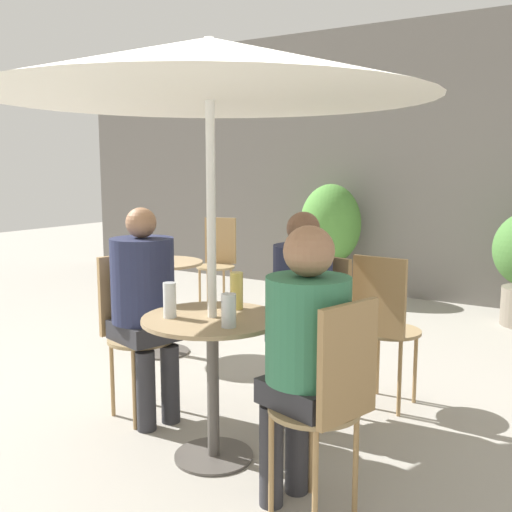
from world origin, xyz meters
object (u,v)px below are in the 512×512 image
bistro_chair_2 (132,320)px  beer_glass_1 (229,310)px  bistro_chair_0 (331,392)px  bistro_chair_1 (318,322)px  potted_plant_0 (330,235)px  umbrella (209,70)px  bistro_chair_5 (218,256)px  beer_glass_2 (237,291)px  seated_person_1 (301,299)px  bistro_chair_3 (384,318)px  cafe_table_far (162,288)px  cafe_table_near (213,354)px  beer_glass_0 (170,300)px  seated_person_2 (145,296)px  seated_person_0 (305,344)px

bistro_chair_2 → beer_glass_1: 1.00m
bistro_chair_0 → bistro_chair_1: size_ratio=1.00×
potted_plant_0 → umbrella: (1.14, -3.76, 1.19)m
bistro_chair_5 → beer_glass_2: bistro_chair_5 is taller
bistro_chair_2 → seated_person_1: 1.00m
bistro_chair_3 → bistro_chair_5: 2.76m
beer_glass_2 → umbrella: (-0.01, -0.20, 1.07)m
bistro_chair_1 → beer_glass_1: 0.88m
cafe_table_far → beer_glass_2: bearing=-35.7°
bistro_chair_0 → seated_person_1: 1.00m
bistro_chair_1 → cafe_table_far: bearing=-180.0°
cafe_table_far → beer_glass_2: beer_glass_2 is taller
cafe_table_near → cafe_table_far: size_ratio=1.00×
bistro_chair_1 → seated_person_1: size_ratio=0.78×
cafe_table_near → seated_person_1: size_ratio=0.60×
bistro_chair_0 → bistro_chair_3: size_ratio=1.00×
bistro_chair_5 → seated_person_1: bearing=-62.8°
beer_glass_0 → seated_person_1: bearing=64.7°
bistro_chair_5 → beer_glass_2: (1.81, -2.34, 0.26)m
bistro_chair_3 → seated_person_2: seated_person_2 is taller
bistro_chair_0 → umbrella: size_ratio=0.45×
bistro_chair_5 → seated_person_1: 2.78m
potted_plant_0 → beer_glass_0: bearing=-75.9°
bistro_chair_3 → cafe_table_near: bearing=67.5°
bistro_chair_0 → beer_glass_0: size_ratio=5.46×
cafe_table_near → umbrella: size_ratio=0.35×
seated_person_1 → beer_glass_2: bearing=-96.8°
cafe_table_near → bistro_chair_5: (-1.80, 2.54, 0.03)m
bistro_chair_1 → umbrella: 1.53m
bistro_chair_3 → potted_plant_0: potted_plant_0 is taller
bistro_chair_1 → seated_person_2: 1.00m
bistro_chair_2 → cafe_table_near: bearing=-90.0°
cafe_table_near → seated_person_0: bearing=-15.8°
bistro_chair_0 → umbrella: bearing=-90.0°
seated_person_2 → beer_glass_0: seated_person_2 is taller
bistro_chair_3 → seated_person_1: 0.57m
cafe_table_near → bistro_chair_2: size_ratio=0.77×
seated_person_1 → potted_plant_0: potted_plant_0 is taller
cafe_table_far → seated_person_0: 2.38m
bistro_chair_0 → potted_plant_0: size_ratio=0.75×
beer_glass_1 → beer_glass_0: bearing=-178.6°
seated_person_1 → umbrella: (-0.17, -0.60, 1.17)m
cafe_table_near → bistro_chair_0: 0.77m
bistro_chair_3 → beer_glass_2: 0.99m
bistro_chair_1 → bistro_chair_5: 2.70m
bistro_chair_2 → beer_glass_0: 0.70m
cafe_table_near → seated_person_1: bearing=74.2°
bistro_chair_0 → seated_person_0: (-0.14, 0.04, 0.16)m
seated_person_2 → beer_glass_0: size_ratio=7.14×
beer_glass_1 → potted_plant_0: 4.09m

